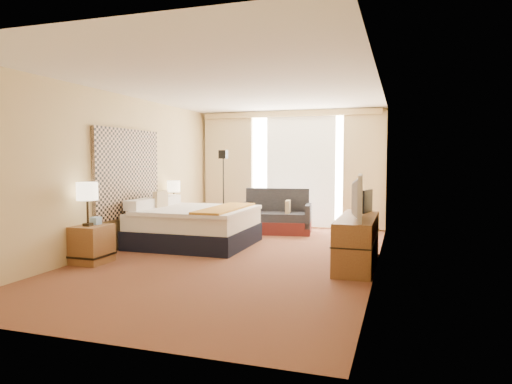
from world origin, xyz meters
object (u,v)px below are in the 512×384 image
(floor_lamp, at_px, (223,174))
(television, at_px, (352,197))
(media_dresser, at_px, (357,241))
(desk_chair, at_px, (359,227))
(bed, at_px, (194,226))
(nightstand_right, at_px, (174,222))
(loveseat, at_px, (276,218))
(nightstand_left, at_px, (92,244))
(lamp_left, at_px, (87,192))
(lamp_right, at_px, (174,187))

(floor_lamp, bearing_deg, television, -41.87)
(media_dresser, distance_m, desk_chair, 0.59)
(bed, xyz_separation_m, desk_chair, (2.85, -0.11, 0.12))
(nightstand_right, relative_size, desk_chair, 0.53)
(desk_chair, height_order, television, television)
(loveseat, distance_m, floor_lamp, 1.44)
(bed, distance_m, floor_lamp, 1.82)
(loveseat, bearing_deg, media_dresser, -61.30)
(nightstand_left, bearing_deg, nightstand_right, 90.00)
(loveseat, height_order, lamp_left, lamp_left)
(bed, relative_size, loveseat, 1.26)
(nightstand_right, xyz_separation_m, lamp_right, (-0.03, 0.07, 0.69))
(bed, bearing_deg, lamp_right, 135.44)
(media_dresser, bearing_deg, bed, 166.48)
(nightstand_left, distance_m, desk_chair, 4.01)
(bed, bearing_deg, loveseat, 60.77)
(nightstand_left, height_order, bed, bed)
(nightstand_left, height_order, desk_chair, desk_chair)
(nightstand_left, distance_m, bed, 1.92)
(nightstand_right, height_order, floor_lamp, floor_lamp)
(floor_lamp, xyz_separation_m, desk_chair, (2.94, -1.72, -0.74))
(loveseat, bearing_deg, television, -65.33)
(loveseat, height_order, desk_chair, desk_chair)
(desk_chair, xyz_separation_m, lamp_right, (-3.69, 0.94, 0.50))
(nightstand_right, relative_size, lamp_left, 0.87)
(floor_lamp, distance_m, lamp_right, 1.11)
(nightstand_left, xyz_separation_m, lamp_right, (-0.03, 2.57, 0.69))
(loveseat, bearing_deg, lamp_left, -125.30)
(nightstand_right, relative_size, floor_lamp, 0.32)
(nightstand_right, xyz_separation_m, lamp_left, (-0.01, -2.56, 0.76))
(media_dresser, xyz_separation_m, desk_chair, (-0.04, 0.58, 0.12))
(nightstand_left, xyz_separation_m, media_dresser, (3.70, 1.05, 0.07))
(nightstand_left, relative_size, bed, 0.28)
(loveseat, distance_m, lamp_right, 2.19)
(desk_chair, bearing_deg, nightstand_left, -142.95)
(nightstand_left, height_order, television, television)
(media_dresser, height_order, lamp_left, lamp_left)
(bed, distance_m, lamp_left, 2.10)
(floor_lamp, bearing_deg, bed, -86.80)
(loveseat, relative_size, television, 1.47)
(bed, distance_m, television, 3.09)
(bed, relative_size, desk_chair, 1.86)
(media_dresser, xyz_separation_m, loveseat, (-1.88, 2.49, -0.05))
(nightstand_left, distance_m, floor_lamp, 3.55)
(loveseat, xyz_separation_m, television, (1.83, -2.82, 0.70))
(nightstand_left, distance_m, lamp_left, 0.77)
(bed, xyz_separation_m, lamp_left, (-0.82, -1.80, 0.69))
(television, bearing_deg, desk_chair, -5.26)
(nightstand_left, distance_m, media_dresser, 3.85)
(lamp_left, bearing_deg, bed, 65.48)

